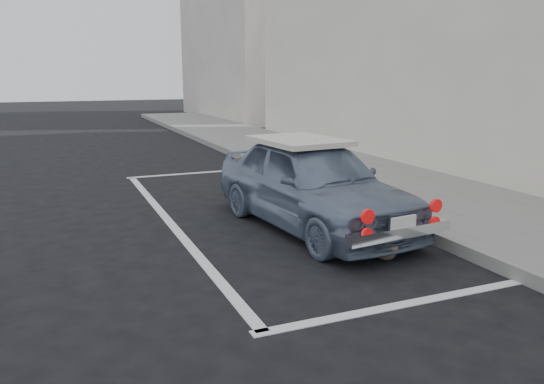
{
  "coord_description": "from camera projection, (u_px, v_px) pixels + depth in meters",
  "views": [
    {
      "loc": [
        -2.33,
        -4.09,
        2.0
      ],
      "look_at": [
        -0.14,
        1.12,
        0.75
      ],
      "focal_mm": 35.0,
      "sensor_mm": 36.0,
      "label": 1
    }
  ],
  "objects": [
    {
      "name": "pline_side",
      "position": [
        169.0,
        222.0,
        7.35
      ],
      "size": [
        0.12,
        7.0,
        0.01
      ],
      "primitive_type": "cube",
      "color": "silver",
      "rests_on": "ground"
    },
    {
      "name": "sidewalk",
      "position": [
        454.0,
        205.0,
        7.99
      ],
      "size": [
        2.8,
        40.0,
        0.15
      ],
      "primitive_type": "cube",
      "color": "slate",
      "rests_on": "ground"
    },
    {
      "name": "ground",
      "position": [
        332.0,
        292.0,
        4.99
      ],
      "size": [
        80.0,
        80.0,
        0.0
      ],
      "primitive_type": "plane",
      "color": "black",
      "rests_on": "ground"
    },
    {
      "name": "pline_front",
      "position": [
        201.0,
        173.0,
        11.03
      ],
      "size": [
        3.0,
        0.12,
        0.01
      ],
      "primitive_type": "cube",
      "color": "silver",
      "rests_on": "ground"
    },
    {
      "name": "cat",
      "position": [
        385.0,
        248.0,
        5.84
      ],
      "size": [
        0.28,
        0.53,
        0.29
      ],
      "rotation": [
        0.0,
        0.0,
        -0.14
      ],
      "color": "#6E6154",
      "rests_on": "ground"
    },
    {
      "name": "building_far",
      "position": [
        243.0,
        30.0,
        24.53
      ],
      "size": [
        3.5,
        10.0,
        8.0
      ],
      "primitive_type": "cube",
      "color": "#B7AEA6",
      "rests_on": "ground"
    },
    {
      "name": "pline_rear",
      "position": [
        408.0,
        304.0,
        4.73
      ],
      "size": [
        3.0,
        0.12,
        0.01
      ],
      "primitive_type": "cube",
      "color": "silver",
      "rests_on": "ground"
    },
    {
      "name": "retro_coupe",
      "position": [
        313.0,
        183.0,
        6.98
      ],
      "size": [
        1.76,
        3.63,
        1.19
      ],
      "rotation": [
        0.0,
        0.0,
        0.1
      ],
      "color": "slate",
      "rests_on": "ground"
    }
  ]
}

